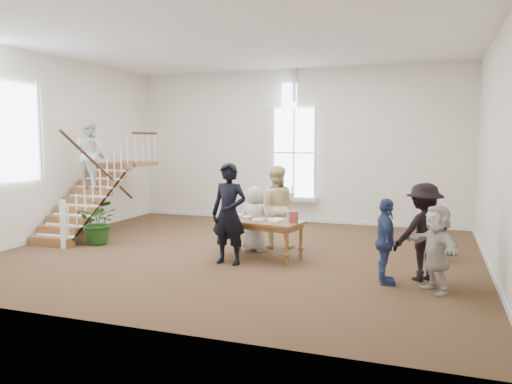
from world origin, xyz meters
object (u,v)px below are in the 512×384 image
at_px(library_table, 261,224).
at_px(floor_plant, 99,222).
at_px(woman_cluster_b, 424,232).
at_px(person_yellow, 275,207).
at_px(side_chair, 436,235).
at_px(police_officer, 229,214).
at_px(elderly_woman, 255,219).
at_px(woman_cluster_a, 385,241).
at_px(woman_cluster_c, 436,248).

bearing_deg(library_table, floor_plant, -169.91).
height_order(woman_cluster_b, floor_plant, woman_cluster_b).
relative_size(person_yellow, woman_cluster_b, 1.10).
xyz_separation_m(library_table, side_chair, (3.40, 1.11, -0.20)).
xyz_separation_m(police_officer, floor_plant, (-3.57, 0.69, -0.46)).
relative_size(floor_plant, side_chair, 1.16).
height_order(library_table, police_officer, police_officer).
bearing_deg(floor_plant, woman_cluster_b, -4.98).
xyz_separation_m(elderly_woman, woman_cluster_b, (3.52, -1.19, 0.13)).
bearing_deg(police_officer, woman_cluster_a, -2.92).
distance_m(police_officer, elderly_woman, 1.28).
height_order(police_officer, person_yellow, police_officer).
relative_size(library_table, woman_cluster_a, 1.24).
xyz_separation_m(library_table, elderly_woman, (-0.34, 0.59, 0.01)).
bearing_deg(police_officer, woman_cluster_c, -4.33).
relative_size(elderly_woman, person_yellow, 0.77).
bearing_deg(woman_cluster_a, person_yellow, 39.08).
distance_m(woman_cluster_c, floor_plant, 7.51).
distance_m(woman_cluster_a, side_chair, 2.32).
bearing_deg(person_yellow, library_table, 78.57).
relative_size(library_table, side_chair, 1.97).
distance_m(person_yellow, woman_cluster_a, 3.38).
xyz_separation_m(elderly_woman, floor_plant, (-3.67, -0.56, -0.18)).
xyz_separation_m(library_table, floor_plant, (-4.01, 0.03, -0.17)).
relative_size(police_officer, side_chair, 2.17).
bearing_deg(person_yellow, elderly_woman, 45.62).
distance_m(person_yellow, side_chair, 3.46).
bearing_deg(floor_plant, woman_cluster_a, -9.28).
bearing_deg(woman_cluster_a, woman_cluster_b, -64.82).
height_order(woman_cluster_c, floor_plant, woman_cluster_c).
relative_size(police_officer, woman_cluster_c, 1.40).
bearing_deg(woman_cluster_a, woman_cluster_c, -115.54).
relative_size(library_table, floor_plant, 1.70).
distance_m(police_officer, woman_cluster_a, 3.05).
bearing_deg(floor_plant, elderly_woman, 8.67).
bearing_deg(side_chair, woman_cluster_c, -83.02).
relative_size(library_table, police_officer, 0.91).
height_order(person_yellow, woman_cluster_c, person_yellow).
height_order(elderly_woman, floor_plant, elderly_woman).
relative_size(person_yellow, woman_cluster_c, 1.31).
height_order(person_yellow, woman_cluster_a, person_yellow).
xyz_separation_m(person_yellow, woman_cluster_b, (3.22, -1.69, -0.08)).
bearing_deg(woman_cluster_b, floor_plant, -40.24).
distance_m(police_officer, floor_plant, 3.67).
bearing_deg(side_chair, elderly_woman, -164.87).
xyz_separation_m(floor_plant, side_chair, (7.41, 1.08, -0.03)).
distance_m(floor_plant, side_chair, 7.49).
distance_m(woman_cluster_b, woman_cluster_c, 0.70).
bearing_deg(elderly_woman, person_yellow, -111.67).
relative_size(library_table, person_yellow, 0.97).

